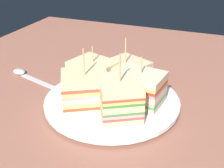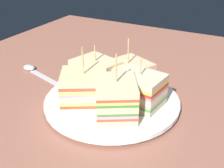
{
  "view_description": "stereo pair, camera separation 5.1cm",
  "coord_description": "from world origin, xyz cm",
  "px_view_note": "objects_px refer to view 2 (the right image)",
  "views": [
    {
      "loc": [
        -42.18,
        -16.7,
        28.09
      ],
      "look_at": [
        0.0,
        0.0,
        4.44
      ],
      "focal_mm": 46.04,
      "sensor_mm": 36.0,
      "label": 1
    },
    {
      "loc": [
        -40.03,
        -21.34,
        28.09
      ],
      "look_at": [
        0.0,
        0.0,
        4.44
      ],
      "focal_mm": 46.04,
      "sensor_mm": 36.0,
      "label": 2
    }
  ],
  "objects_px": {
    "sandwich_wedge_3": "(127,76)",
    "spoon": "(34,71)",
    "plate": "(112,101)",
    "sandwich_wedge_4": "(96,75)",
    "sandwich_wedge_2": "(139,89)",
    "chip_pile": "(119,92)",
    "sandwich_wedge_0": "(85,89)",
    "sandwich_wedge_1": "(116,98)"
  },
  "relations": [
    {
      "from": "sandwich_wedge_1",
      "to": "sandwich_wedge_2",
      "type": "distance_m",
      "value": 0.05
    },
    {
      "from": "plate",
      "to": "spoon",
      "type": "xyz_separation_m",
      "value": [
        0.04,
        0.22,
        -0.0
      ]
    },
    {
      "from": "sandwich_wedge_1",
      "to": "sandwich_wedge_3",
      "type": "xyz_separation_m",
      "value": [
        0.09,
        0.02,
        -0.0
      ]
    },
    {
      "from": "sandwich_wedge_3",
      "to": "spoon",
      "type": "relative_size",
      "value": 0.71
    },
    {
      "from": "sandwich_wedge_3",
      "to": "chip_pile",
      "type": "bearing_deg",
      "value": 27.88
    },
    {
      "from": "plate",
      "to": "sandwich_wedge_4",
      "type": "bearing_deg",
      "value": 66.2
    },
    {
      "from": "sandwich_wedge_0",
      "to": "sandwich_wedge_3",
      "type": "bearing_deg",
      "value": 34.23
    },
    {
      "from": "sandwich_wedge_0",
      "to": "sandwich_wedge_4",
      "type": "bearing_deg",
      "value": 71.16
    },
    {
      "from": "plate",
      "to": "chip_pile",
      "type": "xyz_separation_m",
      "value": [
        0.01,
        -0.01,
        0.02
      ]
    },
    {
      "from": "sandwich_wedge_1",
      "to": "chip_pile",
      "type": "distance_m",
      "value": 0.06
    },
    {
      "from": "sandwich_wedge_2",
      "to": "sandwich_wedge_4",
      "type": "xyz_separation_m",
      "value": [
        0.01,
        0.1,
        0.0
      ]
    },
    {
      "from": "sandwich_wedge_0",
      "to": "sandwich_wedge_2",
      "type": "relative_size",
      "value": 1.21
    },
    {
      "from": "plate",
      "to": "chip_pile",
      "type": "relative_size",
      "value": 3.16
    },
    {
      "from": "chip_pile",
      "to": "plate",
      "type": "bearing_deg",
      "value": 139.42
    },
    {
      "from": "sandwich_wedge_1",
      "to": "chip_pile",
      "type": "xyz_separation_m",
      "value": [
        0.05,
        0.02,
        -0.02
      ]
    },
    {
      "from": "sandwich_wedge_4",
      "to": "chip_pile",
      "type": "distance_m",
      "value": 0.06
    },
    {
      "from": "sandwich_wedge_4",
      "to": "chip_pile",
      "type": "bearing_deg",
      "value": 6.34
    },
    {
      "from": "chip_pile",
      "to": "sandwich_wedge_0",
      "type": "bearing_deg",
      "value": 136.81
    },
    {
      "from": "sandwich_wedge_2",
      "to": "chip_pile",
      "type": "distance_m",
      "value": 0.04
    },
    {
      "from": "sandwich_wedge_1",
      "to": "sandwich_wedge_2",
      "type": "xyz_separation_m",
      "value": [
        0.05,
        -0.02,
        -0.0
      ]
    },
    {
      "from": "sandwich_wedge_2",
      "to": "sandwich_wedge_4",
      "type": "bearing_deg",
      "value": -0.11
    },
    {
      "from": "sandwich_wedge_1",
      "to": "chip_pile",
      "type": "height_order",
      "value": "sandwich_wedge_1"
    },
    {
      "from": "sandwich_wedge_4",
      "to": "sandwich_wedge_3",
      "type": "bearing_deg",
      "value": 45.94
    },
    {
      "from": "sandwich_wedge_0",
      "to": "sandwich_wedge_4",
      "type": "height_order",
      "value": "sandwich_wedge_0"
    },
    {
      "from": "sandwich_wedge_0",
      "to": "chip_pile",
      "type": "height_order",
      "value": "sandwich_wedge_0"
    },
    {
      "from": "sandwich_wedge_4",
      "to": "spoon",
      "type": "distance_m",
      "value": 0.18
    },
    {
      "from": "sandwich_wedge_1",
      "to": "sandwich_wedge_2",
      "type": "bearing_deg",
      "value": -53.46
    },
    {
      "from": "sandwich_wedge_3",
      "to": "spoon",
      "type": "height_order",
      "value": "sandwich_wedge_3"
    },
    {
      "from": "sandwich_wedge_1",
      "to": "sandwich_wedge_4",
      "type": "xyz_separation_m",
      "value": [
        0.06,
        0.08,
        -0.0
      ]
    },
    {
      "from": "spoon",
      "to": "sandwich_wedge_0",
      "type": "bearing_deg",
      "value": 173.59
    },
    {
      "from": "chip_pile",
      "to": "spoon",
      "type": "distance_m",
      "value": 0.24
    },
    {
      "from": "sandwich_wedge_0",
      "to": "sandwich_wedge_3",
      "type": "relative_size",
      "value": 1.02
    },
    {
      "from": "chip_pile",
      "to": "spoon",
      "type": "relative_size",
      "value": 0.54
    },
    {
      "from": "plate",
      "to": "spoon",
      "type": "height_order",
      "value": "plate"
    },
    {
      "from": "sandwich_wedge_3",
      "to": "sandwich_wedge_1",
      "type": "bearing_deg",
      "value": 38.91
    },
    {
      "from": "sandwich_wedge_3",
      "to": "spoon",
      "type": "bearing_deg",
      "value": -63.43
    },
    {
      "from": "plate",
      "to": "sandwich_wedge_1",
      "type": "bearing_deg",
      "value": -144.31
    },
    {
      "from": "chip_pile",
      "to": "spoon",
      "type": "bearing_deg",
      "value": 81.97
    },
    {
      "from": "plate",
      "to": "sandwich_wedge_1",
      "type": "distance_m",
      "value": 0.06
    },
    {
      "from": "spoon",
      "to": "sandwich_wedge_2",
      "type": "bearing_deg",
      "value": -171.13
    },
    {
      "from": "sandwich_wedge_3",
      "to": "plate",
      "type": "bearing_deg",
      "value": 17.21
    },
    {
      "from": "plate",
      "to": "chip_pile",
      "type": "distance_m",
      "value": 0.02
    }
  ]
}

